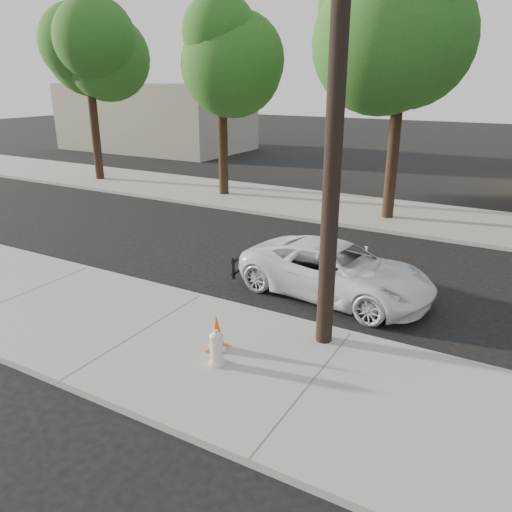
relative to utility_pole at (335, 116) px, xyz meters
name	(u,v)px	position (x,y,z in m)	size (l,w,h in m)	color
ground	(243,274)	(-3.60, 2.70, -4.70)	(120.00, 120.00, 0.00)	black
near_sidewalk	(142,334)	(-3.60, -1.60, -4.62)	(90.00, 4.40, 0.15)	gray
far_sidewalk	(345,209)	(-3.60, 11.20, -4.62)	(90.00, 5.00, 0.15)	gray
curb_near	(201,298)	(-3.60, 0.60, -4.62)	(90.00, 0.12, 0.16)	#9E9B93
building_far	(156,117)	(-23.60, 22.70, -2.20)	(14.00, 8.00, 5.00)	gray
utility_pole	(335,116)	(0.00, 0.00, 0.00)	(1.40, 0.34, 9.00)	black
tree_a	(88,53)	(-17.40, 10.55, 1.83)	(4.65, 4.50, 9.00)	black
tree_b	(223,59)	(-9.41, 10.76, 1.45)	(4.34, 4.20, 8.45)	black
tree_c	(409,31)	(-1.38, 10.34, 2.21)	(4.96, 4.80, 9.55)	black
police_cruiser	(336,271)	(-0.75, 2.58, -4.00)	(2.30, 4.99, 1.39)	white
fire_hydrant	(217,349)	(-1.43, -1.89, -4.22)	(0.37, 0.33, 0.68)	silver
traffic_cone	(216,333)	(-1.76, -1.41, -4.19)	(0.49, 0.49, 0.75)	#E5540C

